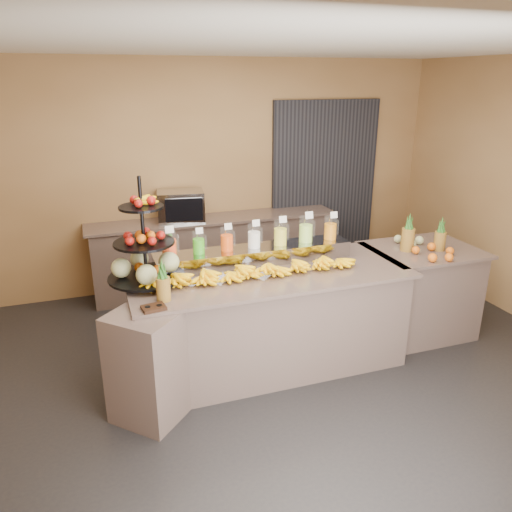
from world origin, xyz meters
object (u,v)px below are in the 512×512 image
banana_heap (251,269)px  right_fruit_pile (428,246)px  pitcher_tray (254,255)px  condiment_caddy (154,308)px  oven_warmer (181,206)px  fruit_stand (150,256)px

banana_heap → right_fruit_pile: size_ratio=4.38×
pitcher_tray → condiment_caddy: bearing=-145.8°
right_fruit_pile → oven_warmer: size_ratio=0.79×
banana_heap → oven_warmer: oven_warmer is taller
pitcher_tray → banana_heap: (-0.13, -0.31, -0.01)m
condiment_caddy → right_fruit_pile: (2.72, 0.39, 0.06)m
pitcher_tray → fruit_stand: bearing=-171.0°
pitcher_tray → oven_warmer: oven_warmer is taller
fruit_stand → condiment_caddy: size_ratio=5.27×
right_fruit_pile → oven_warmer: 2.85m
pitcher_tray → banana_heap: banana_heap is taller
pitcher_tray → oven_warmer: bearing=102.1°
pitcher_tray → oven_warmer: (-0.36, 1.67, 0.11)m
banana_heap → right_fruit_pile: right_fruit_pile is taller
fruit_stand → oven_warmer: 1.92m
fruit_stand → condiment_caddy: (-0.07, -0.55, -0.22)m
banana_heap → pitcher_tray: bearing=66.8°
fruit_stand → condiment_caddy: bearing=-103.1°
pitcher_tray → right_fruit_pile: (1.69, -0.31, -0.00)m
fruit_stand → pitcher_tray: bearing=2.8°
banana_heap → fruit_stand: 0.86m
banana_heap → oven_warmer: (-0.22, 1.98, 0.11)m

